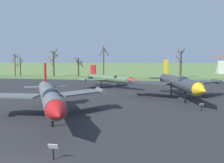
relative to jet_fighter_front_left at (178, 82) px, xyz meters
name	(u,v)px	position (x,y,z in m)	size (l,w,h in m)	color
asphalt_apron	(96,104)	(-10.37, -5.12, -2.35)	(87.04, 62.80, 0.05)	#28282B
grass_verge_strip	(128,79)	(-10.37, 32.28, -2.35)	(147.04, 12.00, 0.06)	#506F37
jet_fighter_front_left	(178,82)	(0.00, 0.00, 0.00)	(14.13, 16.64, 5.48)	#33383D
info_placard_front_left	(202,107)	(1.73, -7.45, -1.83)	(0.47, 0.26, 0.89)	black
jet_fighter_front_right	(110,78)	(-11.56, 10.90, -0.54)	(11.83, 10.80, 4.33)	#4C6B47
jet_fighter_rear_center	(49,95)	(-12.83, -13.28, -0.12)	(11.64, 15.01, 5.15)	#565B60
info_placard_rear_center	(53,150)	(-8.80, -21.67, -1.77)	(0.57, 0.22, 0.97)	black
bare_tree_far_left	(15,64)	(-47.35, 36.27, 1.50)	(2.79, 2.73, 7.16)	brown
bare_tree_left_of_center	(20,66)	(-46.43, 37.72, 0.81)	(2.45, 2.05, 6.85)	brown
bare_tree_center	(53,62)	(-34.76, 37.47, 2.24)	(3.42, 3.23, 8.80)	brown
bare_tree_right_of_center	(79,66)	(-26.39, 37.22, 0.95)	(2.49, 2.55, 6.29)	#42382D
bare_tree_far_right	(104,60)	(-18.79, 38.88, 2.74)	(2.98, 2.97, 9.39)	brown
bare_tree_backdrop_extra	(180,63)	(4.37, 39.22, 1.96)	(2.73, 2.71, 8.61)	#42382D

